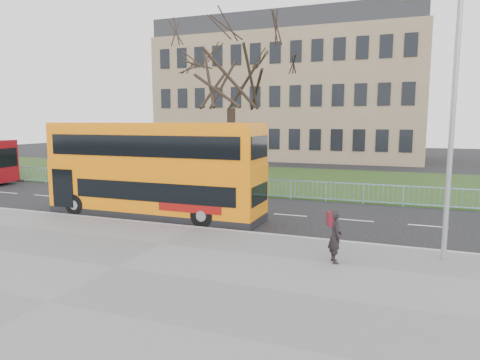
# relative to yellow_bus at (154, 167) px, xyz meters

# --- Properties ---
(ground) EXTENTS (120.00, 120.00, 0.00)m
(ground) POSITION_rel_yellow_bus_xyz_m (2.84, 0.01, -2.30)
(ground) COLOR black
(ground) RESTS_ON ground
(pavement) EXTENTS (80.00, 10.50, 0.12)m
(pavement) POSITION_rel_yellow_bus_xyz_m (2.84, -6.74, -2.24)
(pavement) COLOR slate
(pavement) RESTS_ON ground
(kerb) EXTENTS (80.00, 0.20, 0.14)m
(kerb) POSITION_rel_yellow_bus_xyz_m (2.84, -1.54, -2.23)
(kerb) COLOR #939396
(kerb) RESTS_ON ground
(grass_verge) EXTENTS (80.00, 15.40, 0.08)m
(grass_verge) POSITION_rel_yellow_bus_xyz_m (2.84, 14.31, -2.26)
(grass_verge) COLOR #1F3413
(grass_verge) RESTS_ON ground
(guard_railing) EXTENTS (40.00, 0.12, 1.10)m
(guard_railing) POSITION_rel_yellow_bus_xyz_m (2.84, 6.61, -1.75)
(guard_railing) COLOR #7CB6DC
(guard_railing) RESTS_ON ground
(bare_tree) EXTENTS (8.63, 8.63, 12.32)m
(bare_tree) POSITION_rel_yellow_bus_xyz_m (-0.16, 10.01, 3.94)
(bare_tree) COLOR black
(bare_tree) RESTS_ON grass_verge
(civic_building) EXTENTS (30.00, 15.00, 14.00)m
(civic_building) POSITION_rel_yellow_bus_xyz_m (-2.16, 35.01, 4.70)
(civic_building) COLOR #8B7258
(civic_building) RESTS_ON ground
(yellow_bus) EXTENTS (10.26, 2.52, 4.30)m
(yellow_bus) POSITION_rel_yellow_bus_xyz_m (0.00, 0.00, 0.00)
(yellow_bus) COLOR orange
(yellow_bus) RESTS_ON ground
(pedestrian) EXTENTS (0.60, 0.70, 1.63)m
(pedestrian) POSITION_rel_yellow_bus_xyz_m (8.85, -4.01, -1.37)
(pedestrian) COLOR black
(pedestrian) RESTS_ON pavement
(street_lamp) EXTENTS (1.71, 0.21, 8.08)m
(street_lamp) POSITION_rel_yellow_bus_xyz_m (11.92, -2.50, 2.25)
(street_lamp) COLOR #909497
(street_lamp) RESTS_ON pavement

